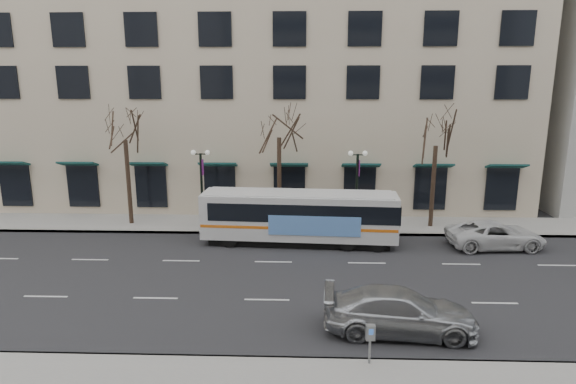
{
  "coord_description": "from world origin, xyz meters",
  "views": [
    {
      "loc": [
        1.59,
        -21.98,
        9.46
      ],
      "look_at": [
        0.81,
        1.72,
        4.0
      ],
      "focal_mm": 30.0,
      "sensor_mm": 36.0,
      "label": 1
    }
  ],
  "objects_px": {
    "tree_far_right": "(437,131)",
    "white_pickup": "(495,235)",
    "lamp_post_left": "(202,185)",
    "lamp_post_right": "(357,186)",
    "tree_far_left": "(124,125)",
    "pay_station": "(370,336)",
    "silver_car": "(400,311)",
    "city_bus": "(300,216)",
    "tree_far_mid": "(279,123)"
  },
  "relations": [
    {
      "from": "silver_car",
      "to": "pay_station",
      "type": "relative_size",
      "value": 4.16
    },
    {
      "from": "tree_far_right",
      "to": "silver_car",
      "type": "distance_m",
      "value": 15.5
    },
    {
      "from": "tree_far_right",
      "to": "white_pickup",
      "type": "height_order",
      "value": "tree_far_right"
    },
    {
      "from": "tree_far_mid",
      "to": "lamp_post_right",
      "type": "relative_size",
      "value": 1.64
    },
    {
      "from": "tree_far_right",
      "to": "city_bus",
      "type": "bearing_deg",
      "value": -158.62
    },
    {
      "from": "pay_station",
      "to": "lamp_post_right",
      "type": "bearing_deg",
      "value": 80.95
    },
    {
      "from": "city_bus",
      "to": "silver_car",
      "type": "distance_m",
      "value": 11.08
    },
    {
      "from": "lamp_post_right",
      "to": "pay_station",
      "type": "distance_m",
      "value": 15.66
    },
    {
      "from": "lamp_post_right",
      "to": "silver_car",
      "type": "relative_size",
      "value": 0.89
    },
    {
      "from": "silver_car",
      "to": "white_pickup",
      "type": "height_order",
      "value": "silver_car"
    },
    {
      "from": "city_bus",
      "to": "lamp_post_left",
      "type": "bearing_deg",
      "value": 160.23
    },
    {
      "from": "lamp_post_left",
      "to": "lamp_post_right",
      "type": "bearing_deg",
      "value": 0.0
    },
    {
      "from": "tree_far_mid",
      "to": "lamp_post_left",
      "type": "xyz_separation_m",
      "value": [
        -4.99,
        -0.6,
        -3.96
      ]
    },
    {
      "from": "lamp_post_left",
      "to": "lamp_post_right",
      "type": "xyz_separation_m",
      "value": [
        10.0,
        0.0,
        0.0
      ]
    },
    {
      "from": "tree_far_right",
      "to": "pay_station",
      "type": "height_order",
      "value": "tree_far_right"
    },
    {
      "from": "tree_far_left",
      "to": "white_pickup",
      "type": "height_order",
      "value": "tree_far_left"
    },
    {
      "from": "tree_far_left",
      "to": "white_pickup",
      "type": "relative_size",
      "value": 1.52
    },
    {
      "from": "white_pickup",
      "to": "pay_station",
      "type": "xyz_separation_m",
      "value": [
        -8.91,
        -12.38,
        0.4
      ]
    },
    {
      "from": "lamp_post_right",
      "to": "pay_station",
      "type": "height_order",
      "value": "lamp_post_right"
    },
    {
      "from": "city_bus",
      "to": "white_pickup",
      "type": "relative_size",
      "value": 2.12
    },
    {
      "from": "tree_far_left",
      "to": "tree_far_right",
      "type": "xyz_separation_m",
      "value": [
        20.0,
        0.0,
        -0.28
      ]
    },
    {
      "from": "tree_far_right",
      "to": "lamp_post_right",
      "type": "xyz_separation_m",
      "value": [
        -4.99,
        -0.6,
        -3.48
      ]
    },
    {
      "from": "white_pickup",
      "to": "pay_station",
      "type": "relative_size",
      "value": 3.91
    },
    {
      "from": "tree_far_mid",
      "to": "pay_station",
      "type": "distance_m",
      "value": 17.54
    },
    {
      "from": "tree_far_mid",
      "to": "tree_far_right",
      "type": "bearing_deg",
      "value": -0.0
    },
    {
      "from": "tree_far_right",
      "to": "city_bus",
      "type": "xyz_separation_m",
      "value": [
        -8.57,
        -3.36,
        -4.72
      ]
    },
    {
      "from": "tree_far_left",
      "to": "tree_far_right",
      "type": "height_order",
      "value": "tree_far_left"
    },
    {
      "from": "tree_far_left",
      "to": "tree_far_mid",
      "type": "height_order",
      "value": "tree_far_mid"
    },
    {
      "from": "city_bus",
      "to": "pay_station",
      "type": "bearing_deg",
      "value": -75.7
    },
    {
      "from": "lamp_post_left",
      "to": "silver_car",
      "type": "relative_size",
      "value": 0.89
    },
    {
      "from": "tree_far_left",
      "to": "pay_station",
      "type": "distance_m",
      "value": 21.97
    },
    {
      "from": "tree_far_right",
      "to": "white_pickup",
      "type": "bearing_deg",
      "value": -53.43
    },
    {
      "from": "lamp_post_left",
      "to": "lamp_post_right",
      "type": "relative_size",
      "value": 1.0
    },
    {
      "from": "tree_far_left",
      "to": "white_pickup",
      "type": "distance_m",
      "value": 23.83
    },
    {
      "from": "tree_far_left",
      "to": "lamp_post_left",
      "type": "height_order",
      "value": "tree_far_left"
    },
    {
      "from": "tree_far_right",
      "to": "lamp_post_right",
      "type": "distance_m",
      "value": 6.11
    },
    {
      "from": "tree_far_mid",
      "to": "tree_far_right",
      "type": "distance_m",
      "value": 10.01
    },
    {
      "from": "white_pickup",
      "to": "pay_station",
      "type": "height_order",
      "value": "pay_station"
    },
    {
      "from": "tree_far_left",
      "to": "lamp_post_left",
      "type": "bearing_deg",
      "value": -6.83
    },
    {
      "from": "white_pickup",
      "to": "lamp_post_left",
      "type": "bearing_deg",
      "value": 76.09
    },
    {
      "from": "tree_far_left",
      "to": "tree_far_mid",
      "type": "xyz_separation_m",
      "value": [
        10.0,
        0.0,
        0.21
      ]
    },
    {
      "from": "tree_far_left",
      "to": "lamp_post_right",
      "type": "relative_size",
      "value": 1.6
    },
    {
      "from": "tree_far_mid",
      "to": "tree_far_right",
      "type": "relative_size",
      "value": 1.06
    },
    {
      "from": "tree_far_mid",
      "to": "lamp_post_right",
      "type": "height_order",
      "value": "tree_far_mid"
    },
    {
      "from": "city_bus",
      "to": "pay_station",
      "type": "distance_m",
      "value": 13.01
    },
    {
      "from": "pay_station",
      "to": "silver_car",
      "type": "bearing_deg",
      "value": 54.01
    },
    {
      "from": "tree_far_mid",
      "to": "lamp_post_left",
      "type": "distance_m",
      "value": 6.4
    },
    {
      "from": "tree_far_mid",
      "to": "silver_car",
      "type": "distance_m",
      "value": 15.89
    },
    {
      "from": "lamp_post_left",
      "to": "city_bus",
      "type": "xyz_separation_m",
      "value": [
        6.42,
        -2.76,
        -1.24
      ]
    },
    {
      "from": "tree_far_mid",
      "to": "lamp_post_left",
      "type": "height_order",
      "value": "tree_far_mid"
    }
  ]
}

